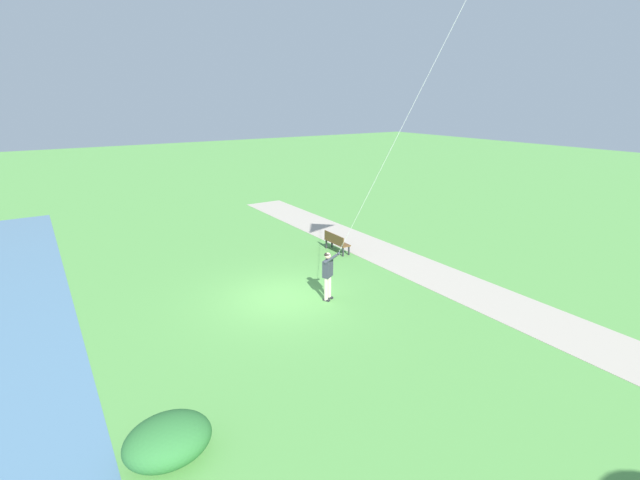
{
  "coord_description": "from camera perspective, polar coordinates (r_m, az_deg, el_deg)",
  "views": [
    {
      "loc": [
        6.69,
        12.81,
        6.71
      ],
      "look_at": [
        -0.64,
        1.5,
        2.43
      ],
      "focal_mm": 25.03,
      "sensor_mm": 36.0,
      "label": 1
    }
  ],
  "objects": [
    {
      "name": "lakeside_shrub",
      "position": [
        9.88,
        -18.86,
        -23.05
      ],
      "size": [
        1.69,
        1.4,
        0.84
      ],
      "primitive_type": "ellipsoid",
      "color": "#2D7033",
      "rests_on": "ground"
    },
    {
      "name": "walkway_path",
      "position": [
        18.03,
        15.67,
        -4.88
      ],
      "size": [
        2.41,
        32.0,
        0.02
      ],
      "primitive_type": "cube",
      "rotation": [
        0.0,
        0.0,
        0.0
      ],
      "color": "#ADA393",
      "rests_on": "ground"
    },
    {
      "name": "person_kite_flyer",
      "position": [
        15.32,
        1.06,
        -4.06
      ],
      "size": [
        0.52,
        0.62,
        1.83
      ],
      "color": "#232328",
      "rests_on": "ground"
    },
    {
      "name": "ground_plane",
      "position": [
        15.93,
        -4.9,
        -7.34
      ],
      "size": [
        120.0,
        120.0,
        0.0
      ],
      "primitive_type": "plane",
      "color": "#569947"
    },
    {
      "name": "park_bench_near_walkway",
      "position": [
        20.29,
        2.07,
        -0.16
      ],
      "size": [
        0.44,
        1.5,
        0.88
      ],
      "color": "brown",
      "rests_on": "ground"
    }
  ]
}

